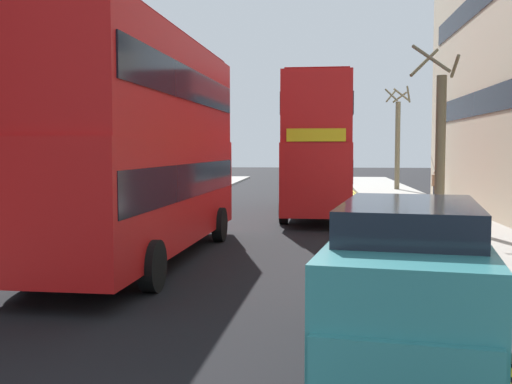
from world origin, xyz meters
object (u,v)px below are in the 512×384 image
at_px(double_decker_bus_oncoming, 320,144).
at_px(double_decker_bus_away, 144,141).
at_px(pedestrian_far, 435,186).
at_px(taxi_minivan, 409,284).

bearing_deg(double_decker_bus_oncoming, double_decker_bus_away, -111.75).
distance_m(double_decker_bus_oncoming, pedestrian_far, 7.66).
bearing_deg(taxi_minivan, pedestrian_far, 78.49).
relative_size(double_decker_bus_away, pedestrian_far, 6.73).
bearing_deg(taxi_minivan, double_decker_bus_away, 127.94).
xyz_separation_m(double_decker_bus_away, double_decker_bus_oncoming, (4.45, 11.16, 0.00)).
distance_m(double_decker_bus_away, double_decker_bus_oncoming, 12.02).
bearing_deg(double_decker_bus_away, double_decker_bus_oncoming, 68.25).
distance_m(taxi_minivan, pedestrian_far, 23.37).
bearing_deg(pedestrian_far, taxi_minivan, -101.51).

